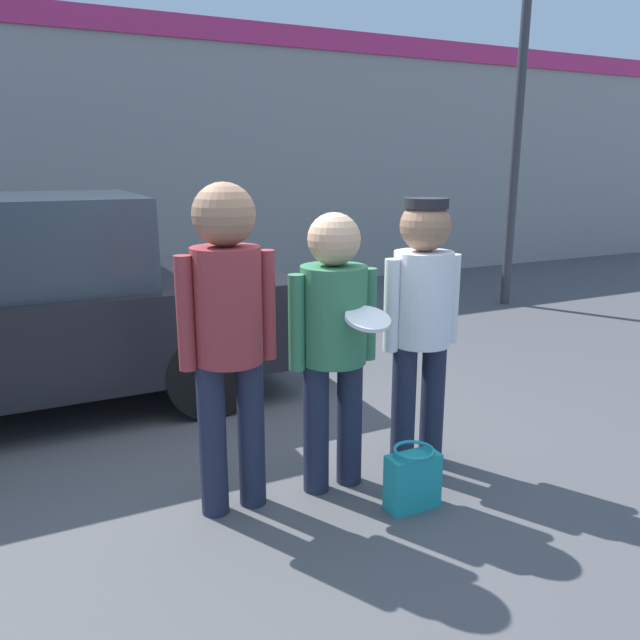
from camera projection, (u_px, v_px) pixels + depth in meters
The scene contains 8 objects.
ground_plane at pixel (273, 474), 3.87m from camera, with size 56.00×56.00×0.00m, color #4C4C4F.
storefront_building at pixel (111, 158), 8.41m from camera, with size 24.00×0.22×3.81m.
person_left at pixel (228, 321), 3.24m from camera, with size 0.53×0.36×1.79m.
person_middle_with_frisbee at pixel (334, 330), 3.50m from camera, with size 0.54×0.57×1.62m.
person_right at pixel (422, 310), 3.76m from camera, with size 0.53×0.36×1.68m.
parked_car_near at pixel (1, 307), 4.75m from camera, with size 4.29×1.91×1.64m.
street_lamp at pixel (542, 20), 7.79m from camera, with size 1.48×0.35×5.85m.
handbag at pixel (413, 479), 3.46m from camera, with size 0.30×0.23×0.36m.
Camera 1 is at (-1.28, -3.29, 1.88)m, focal length 35.00 mm.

